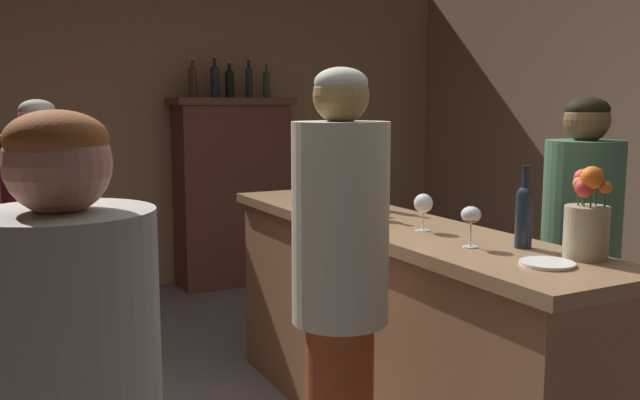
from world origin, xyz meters
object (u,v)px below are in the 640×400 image
Objects in this scene: wine_bottle_malbec at (377,182)px; patron_near_entrance at (44,240)px; display_bottle_center at (230,82)px; display_bottle_midleft at (215,80)px; wine_glass_rear at (305,187)px; display_cabinet at (233,188)px; wine_glass_front at (423,204)px; display_bottle_midright at (249,81)px; bartender at (580,252)px; wine_bottle_riesling at (362,190)px; flower_arrangement at (587,220)px; wine_glass_mid at (471,217)px; display_bottle_left at (193,80)px; bar_counter at (388,330)px; wine_bottle_syrah at (341,179)px; cheese_plate at (547,264)px; wine_bottle_chardonnay at (524,213)px; display_bottle_right at (267,83)px; patron_in_grey at (340,299)px.

patron_near_entrance is (-1.47, 0.88, -0.31)m from wine_bottle_malbec.
display_bottle_midleft is at bearing 180.00° from display_bottle_center.
display_cabinet is at bearing 78.73° from wine_glass_rear.
display_bottle_center is at bearing 83.86° from wine_glass_front.
display_bottle_midright reaches higher than wine_glass_rear.
bartender is at bearing -79.60° from display_bottle_midleft.
wine_bottle_riesling is at bearing 95.42° from wine_glass_front.
wine_bottle_malbec is 2.73m from display_bottle_center.
display_cabinet is at bearing 87.46° from flower_arrangement.
display_bottle_midleft is at bearing 86.14° from wine_glass_front.
display_cabinet is at bearing 0.00° from display_bottle_midleft.
wine_bottle_riesling is 0.78m from wine_glass_mid.
flower_arrangement is (0.23, -0.33, 0.02)m from wine_glass_mid.
display_cabinet is 10.48× the size of wine_glass_mid.
display_bottle_left reaches higher than wine_glass_front.
bartender is at bearing -23.39° from bar_counter.
wine_bottle_riesling is 1.85× the size of wine_glass_mid.
display_bottle_midright is (0.54, 2.57, 0.57)m from wine_bottle_syrah.
wine_glass_front is 1.18× the size of wine_glass_rear.
bar_counter is 0.68m from wine_glass_front.
cheese_plate is (0.04, -0.34, -0.11)m from wine_glass_mid.
wine_glass_front reaches higher than wine_glass_mid.
wine_glass_front is 0.46× the size of display_bottle_midleft.
display_bottle_midleft reaches higher than wine_bottle_malbec.
wine_bottle_chardonnay is at bearing -74.22° from wine_glass_front.
display_bottle_midleft is 1.12× the size of display_bottle_center.
wine_bottle_syrah is 1.03× the size of display_bottle_left.
display_cabinet is 10.27× the size of wine_glass_front.
display_bottle_midleft is 3.50m from bartender.
wine_glass_front is 1.02× the size of wine_glass_mid.
flower_arrangement is at bearing 31.46° from bartender.
patron_near_entrance is (-1.55, -1.78, -0.90)m from display_bottle_midleft.
bar_counter is 8.10× the size of display_bottle_right.
display_cabinet is at bearing 83.61° from wine_glass_mid.
bar_counter is at bearing -112.09° from wine_bottle_malbec.
wine_bottle_riesling is (-0.18, -0.16, -0.01)m from wine_bottle_malbec.
wine_bottle_malbec is at bearing -101.60° from display_bottle_right.
wine_glass_rear reaches higher than bar_counter.
bar_counter is at bearing -96.47° from display_bottle_center.
wine_bottle_chardonnay is at bearing -90.78° from wine_bottle_malbec.
wine_bottle_syrah is 1.03× the size of display_bottle_midright.
wine_glass_mid is 0.48× the size of display_bottle_left.
patron_near_entrance is 0.99× the size of bartender.
bartender is at bearing -42.25° from wine_bottle_syrah.
patron_in_grey reaches higher than patron_near_entrance.
display_bottle_midright reaches higher than wine_glass_mid.
patron_near_entrance is at bearing 59.45° from patron_in_grey.
flower_arrangement is 3.98m from display_bottle_midright.
wine_bottle_riesling is at bearing -91.41° from display_bottle_left.
display_bottle_center is 2.61m from patron_near_entrance.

